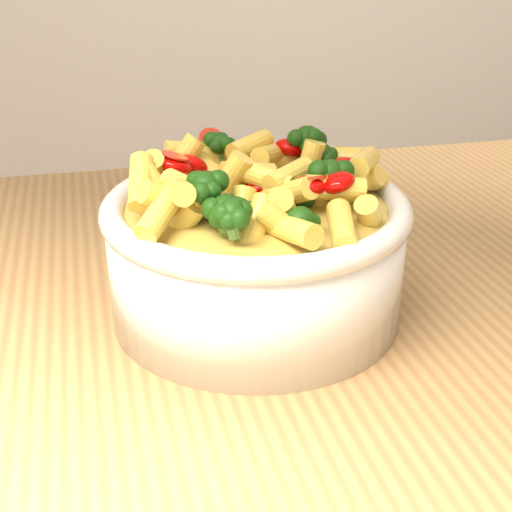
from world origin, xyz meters
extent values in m
cube|color=#AE824A|center=(0.00, 0.00, 0.88)|extent=(1.20, 0.80, 0.04)
cylinder|color=silver|center=(-0.11, 0.02, 0.94)|extent=(0.22, 0.22, 0.09)
ellipsoid|color=silver|center=(-0.11, 0.02, 0.92)|extent=(0.20, 0.20, 0.03)
torus|color=silver|center=(-0.11, 0.02, 0.99)|extent=(0.23, 0.23, 0.02)
ellipsoid|color=#E1B84C|center=(-0.11, 0.02, 0.99)|extent=(0.19, 0.19, 0.02)
camera|label=1|loc=(-0.23, -0.45, 1.18)|focal=50.00mm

